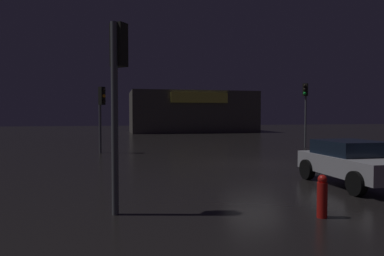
{
  "coord_description": "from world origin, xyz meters",
  "views": [
    {
      "loc": [
        -6.23,
        -14.7,
        2.21
      ],
      "look_at": [
        -1.89,
        4.48,
        1.49
      ],
      "focal_mm": 32.53,
      "sensor_mm": 36.0,
      "label": 1
    }
  ],
  "objects_px": {
    "traffic_signal_cross_right": "(305,100)",
    "fire_hydrant": "(322,196)",
    "traffic_signal_opposite": "(101,106)",
    "traffic_signal_cross_left": "(118,80)",
    "car_near": "(354,161)",
    "store_building": "(192,112)"
  },
  "relations": [
    {
      "from": "store_building",
      "to": "traffic_signal_cross_right",
      "type": "bearing_deg",
      "value": -83.56
    },
    {
      "from": "traffic_signal_cross_right",
      "to": "fire_hydrant",
      "type": "height_order",
      "value": "traffic_signal_cross_right"
    },
    {
      "from": "traffic_signal_cross_left",
      "to": "car_near",
      "type": "distance_m",
      "value": 7.84
    },
    {
      "from": "traffic_signal_opposite",
      "to": "fire_hydrant",
      "type": "xyz_separation_m",
      "value": [
        5.06,
        -14.31,
        -2.29
      ]
    },
    {
      "from": "store_building",
      "to": "traffic_signal_cross_right",
      "type": "height_order",
      "value": "store_building"
    },
    {
      "from": "traffic_signal_cross_right",
      "to": "fire_hydrant",
      "type": "relative_size",
      "value": 4.7
    },
    {
      "from": "store_building",
      "to": "car_near",
      "type": "height_order",
      "value": "store_building"
    },
    {
      "from": "traffic_signal_opposite",
      "to": "traffic_signal_cross_left",
      "type": "bearing_deg",
      "value": -86.6
    },
    {
      "from": "traffic_signal_cross_right",
      "to": "fire_hydrant",
      "type": "bearing_deg",
      "value": -119.58
    },
    {
      "from": "traffic_signal_cross_left",
      "to": "traffic_signal_cross_right",
      "type": "height_order",
      "value": "traffic_signal_cross_right"
    },
    {
      "from": "traffic_signal_opposite",
      "to": "fire_hydrant",
      "type": "height_order",
      "value": "traffic_signal_opposite"
    },
    {
      "from": "fire_hydrant",
      "to": "store_building",
      "type": "bearing_deg",
      "value": 81.41
    },
    {
      "from": "traffic_signal_cross_left",
      "to": "store_building",
      "type": "bearing_deg",
      "value": 74.8
    },
    {
      "from": "traffic_signal_opposite",
      "to": "car_near",
      "type": "height_order",
      "value": "traffic_signal_opposite"
    },
    {
      "from": "traffic_signal_cross_left",
      "to": "traffic_signal_cross_right",
      "type": "distance_m",
      "value": 18.65
    },
    {
      "from": "store_building",
      "to": "fire_hydrant",
      "type": "distance_m",
      "value": 38.93
    },
    {
      "from": "traffic_signal_opposite",
      "to": "traffic_signal_cross_left",
      "type": "relative_size",
      "value": 0.91
    },
    {
      "from": "store_building",
      "to": "fire_hydrant",
      "type": "relative_size",
      "value": 17.2
    },
    {
      "from": "traffic_signal_cross_right",
      "to": "car_near",
      "type": "bearing_deg",
      "value": -114.35
    },
    {
      "from": "traffic_signal_cross_right",
      "to": "store_building",
      "type": "bearing_deg",
      "value": 96.44
    },
    {
      "from": "traffic_signal_opposite",
      "to": "traffic_signal_cross_left",
      "type": "distance_m",
      "value": 13.04
    },
    {
      "from": "traffic_signal_opposite",
      "to": "fire_hydrant",
      "type": "bearing_deg",
      "value": -70.51
    }
  ]
}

